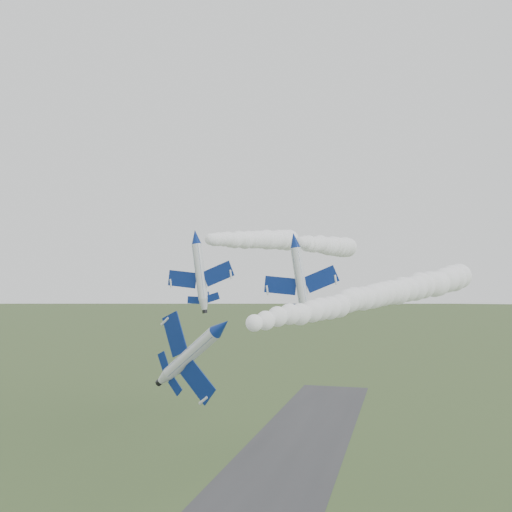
{
  "coord_description": "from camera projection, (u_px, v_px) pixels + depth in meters",
  "views": [
    {
      "loc": [
        25.9,
        -57.7,
        39.88
      ],
      "look_at": [
        6.23,
        17.22,
        43.27
      ],
      "focal_mm": 40.0,
      "sensor_mm": 36.0,
      "label": 1
    }
  ],
  "objects": [
    {
      "name": "jet_lead",
      "position": [
        221.0,
        326.0,
        54.59
      ],
      "size": [
        6.51,
        11.47,
        7.98
      ],
      "rotation": [
        0.0,
        0.94,
        -0.39
      ],
      "color": "silver"
    },
    {
      "name": "smoke_trail_jet_lead",
      "position": [
        387.0,
        293.0,
        83.88
      ],
      "size": [
        30.4,
        64.8,
        4.77
      ],
      "primitive_type": null,
      "rotation": [
        0.0,
        0.0,
        -0.39
      ],
      "color": "silver"
    },
    {
      "name": "jet_pair_left",
      "position": [
        195.0,
        237.0,
        83.5
      ],
      "size": [
        10.24,
        12.35,
        3.2
      ],
      "rotation": [
        0.0,
        -0.14,
        -0.06
      ],
      "color": "silver"
    },
    {
      "name": "smoke_trail_jet_pair_left",
      "position": [
        259.0,
        240.0,
        114.08
      ],
      "size": [
        8.3,
        57.81,
        4.67
      ],
      "primitive_type": null,
      "rotation": [
        0.0,
        0.0,
        -0.06
      ],
      "color": "silver"
    },
    {
      "name": "jet_pair_right",
      "position": [
        294.0,
        240.0,
        79.91
      ],
      "size": [
        10.28,
        12.52,
        3.32
      ],
      "rotation": [
        0.0,
        -0.15,
        -0.0
      ],
      "color": "silver"
    },
    {
      "name": "smoke_trail_jet_pair_right",
      "position": [
        331.0,
        246.0,
        118.4
      ],
      "size": [
        4.98,
        73.31,
        4.85
      ],
      "primitive_type": null,
      "rotation": [
        0.0,
        0.0,
        -0.0
      ],
      "color": "silver"
    }
  ]
}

